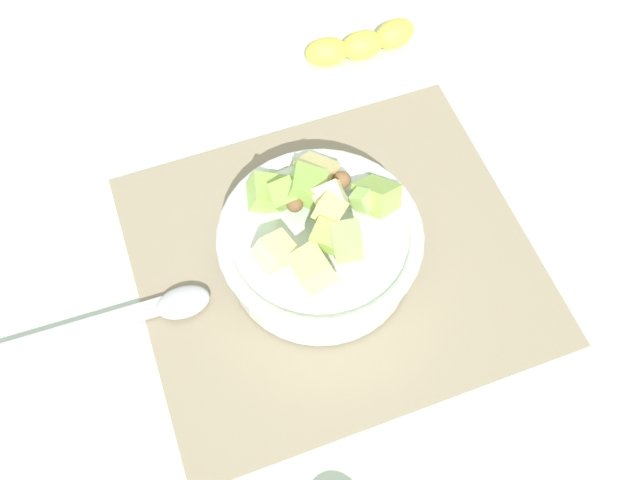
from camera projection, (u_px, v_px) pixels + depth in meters
name	position (u px, v px, depth m)	size (l,w,h in m)	color
ground_plane	(334.00, 259.00, 0.75)	(2.40, 2.40, 0.00)	silver
placemat	(334.00, 257.00, 0.75)	(0.42, 0.37, 0.01)	gray
salad_bowl	(320.00, 242.00, 0.71)	(0.21, 0.21, 0.11)	white
serving_spoon	(133.00, 313.00, 0.71)	(0.24, 0.04, 0.01)	#B7B7BC
banana_whole	(361.00, 44.00, 0.88)	(0.15, 0.05, 0.04)	yellow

